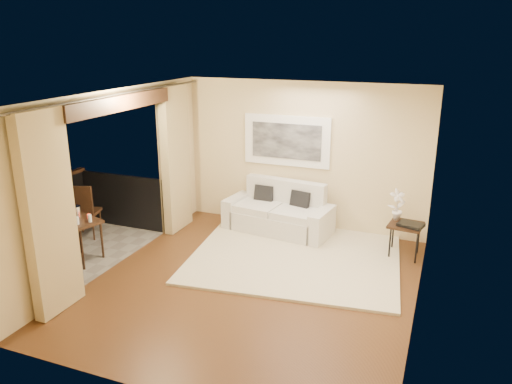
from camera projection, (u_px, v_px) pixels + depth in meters
The scene contains 18 objects.
floor at pixel (253, 284), 7.24m from camera, with size 5.00×5.00×0.00m, color #543218.
room_shell at pixel (116, 103), 7.23m from camera, with size 5.00×6.40×5.00m.
balcony at pixel (70, 240), 8.34m from camera, with size 1.81×2.60×1.17m.
curtains at pixel (124, 181), 7.58m from camera, with size 0.16×4.80×2.64m.
artwork at pixel (287, 141), 9.05m from camera, with size 1.62×0.07×0.92m.
rug at pixel (295, 256), 8.11m from camera, with size 3.27×2.85×0.04m, color beige.
sofa at pixel (279, 214), 9.11m from camera, with size 2.01×1.06×0.93m.
side_table at pixel (406, 227), 8.02m from camera, with size 0.57×0.57×0.56m.
tray at pixel (411, 225), 7.90m from camera, with size 0.38×0.28×0.05m, color black.
orchid at pixel (397, 205), 8.11m from camera, with size 0.27×0.19×0.52m, color white.
bistro_table at pixel (78, 226), 7.81m from camera, with size 0.72×0.72×0.68m.
balcony_chair_far at pixel (83, 208), 8.71m from camera, with size 0.54×0.54×0.99m.
balcony_chair_near at pixel (32, 244), 7.38m from camera, with size 0.44×0.44×0.88m.
ice_bucket at pixel (75, 212), 7.89m from camera, with size 0.18×0.18×0.20m, color white.
candle at pixel (89, 216), 7.90m from camera, with size 0.06×0.06×0.07m, color #F92D16.
vase at pixel (66, 219), 7.60m from camera, with size 0.04×0.04×0.18m, color silver.
glass_a at pixel (77, 221), 7.64m from camera, with size 0.06×0.06×0.12m, color silver.
glass_b at pixel (90, 218), 7.74m from camera, with size 0.06×0.06×0.12m, color white.
Camera 1 is at (2.42, -6.04, 3.45)m, focal length 35.00 mm.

